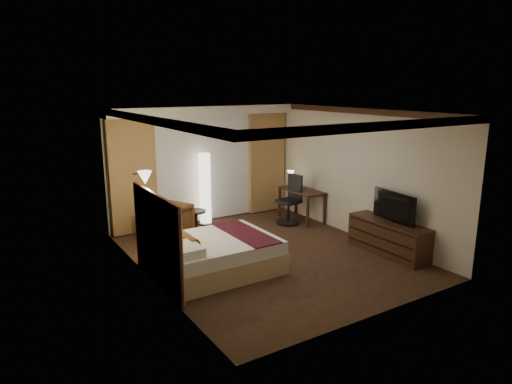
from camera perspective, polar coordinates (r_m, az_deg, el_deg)
floor at (r=8.76m, az=1.41°, el=-7.85°), size 4.50×5.50×0.01m
ceiling at (r=8.18m, az=1.51°, el=10.07°), size 4.50×5.50×0.01m
back_wall at (r=10.72m, az=-6.71°, el=3.48°), size 4.50×0.02×2.70m
left_wall at (r=7.40m, az=-13.22°, el=-1.22°), size 0.02×5.50×2.70m
right_wall at (r=9.77m, az=12.53°, el=2.30°), size 0.02×5.50×2.70m
crown_molding at (r=8.19m, az=1.51°, el=9.65°), size 4.50×5.50×0.12m
soffit at (r=10.36m, az=-6.30°, el=10.11°), size 4.50×0.50×0.20m
curtain_sheer at (r=10.67m, az=-6.51°, el=2.89°), size 2.48×0.04×2.45m
curtain_left_drape at (r=10.01m, az=-15.16°, el=1.83°), size 1.00×0.14×2.45m
curtain_right_drape at (r=11.45m, az=1.31°, el=3.68°), size 1.00×0.14×2.45m
wall_sconce at (r=7.96m, az=-13.72°, el=1.77°), size 0.24×0.24×0.24m
bed at (r=7.97m, az=-5.11°, el=-7.84°), size 2.01×1.57×0.59m
headboard at (r=7.43m, az=-12.20°, el=-5.92°), size 0.12×1.87×1.50m
armchair at (r=9.55m, az=-11.23°, el=-3.57°), size 1.07×1.09×0.86m
side_table at (r=10.06m, az=-7.55°, el=-3.66°), size 0.45×0.45×0.49m
floor_lamp at (r=10.48m, az=-6.39°, el=0.39°), size 0.35×0.35×1.67m
desk at (r=10.87m, az=5.70°, el=-1.62°), size 0.55×1.20×0.75m
desk_lamp at (r=11.10m, az=4.34°, el=1.60°), size 0.18×0.18×0.34m
office_chair at (r=10.54m, az=4.09°, el=-0.96°), size 0.63×0.63×1.14m
dresser at (r=9.08m, az=16.23°, el=-5.47°), size 0.50×1.65×0.64m
television at (r=8.88m, az=16.36°, el=-1.68°), size 0.71×1.11×0.14m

